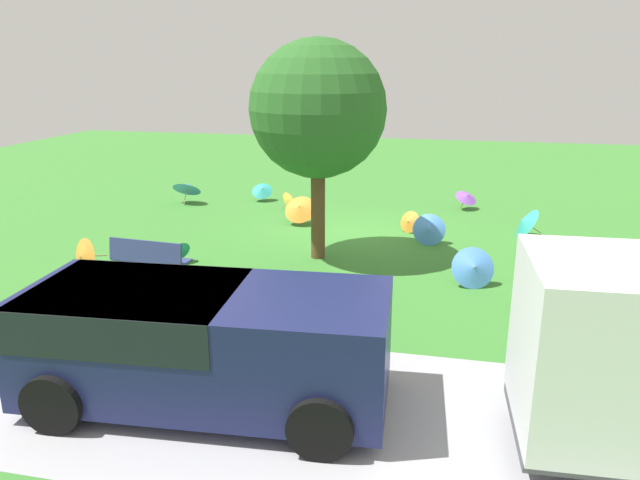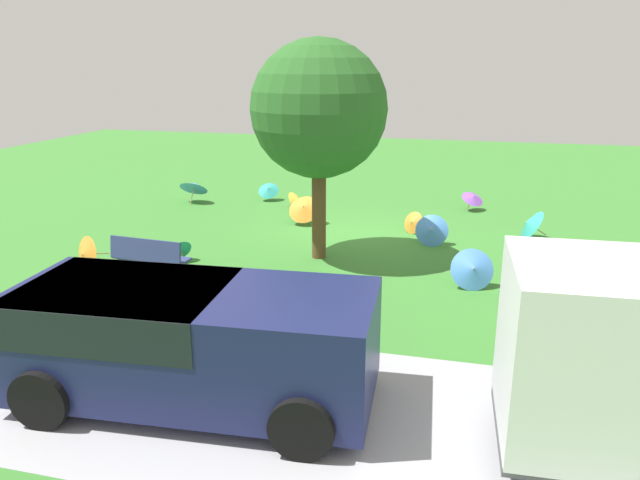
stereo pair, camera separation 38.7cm
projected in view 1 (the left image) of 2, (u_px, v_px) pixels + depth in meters
name	position (u px, v px, depth m)	size (l,w,h in m)	color
ground	(347.00, 237.00, 15.30)	(40.00, 40.00, 0.00)	#387A2D
road_strip	(242.00, 403.00, 7.91)	(40.00, 3.73, 0.01)	#9E9EA3
van_dark	(194.00, 336.00, 7.75)	(4.71, 2.37, 1.53)	#191E4C
park_bench	(150.00, 260.00, 12.10)	(1.63, 0.61, 0.90)	navy
shade_tree	(318.00, 110.00, 12.82)	(2.93, 2.93, 4.76)	brown
parasol_red_0	(314.00, 288.00, 11.09)	(0.75, 0.80, 0.58)	tan
parasol_teal_0	(262.00, 190.00, 19.05)	(0.72, 0.68, 0.62)	tan
parasol_purple_0	(467.00, 196.00, 17.96)	(0.89, 0.89, 0.62)	tan
parasol_teal_1	(524.00, 222.00, 15.13)	(0.81, 0.93, 0.81)	tan
parasol_blue_0	(474.00, 267.00, 11.84)	(0.93, 0.92, 0.81)	tan
parasol_yellow_1	(292.00, 201.00, 17.91)	(0.61, 0.70, 0.59)	tan
parasol_orange_0	(300.00, 208.00, 16.29)	(0.87, 0.84, 0.83)	tan
parasol_blue_1	(187.00, 187.00, 18.73)	(0.88, 0.84, 0.85)	tan
parasol_orange_1	(83.00, 256.00, 12.58)	(0.79, 0.78, 0.77)	tan
parasol_blue_2	(429.00, 229.00, 14.58)	(0.81, 0.78, 0.77)	tan
parasol_teal_2	(177.00, 251.00, 13.34)	(0.64, 0.68, 0.54)	tan
parasol_orange_2	(409.00, 222.00, 15.63)	(0.65, 0.58, 0.57)	tan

